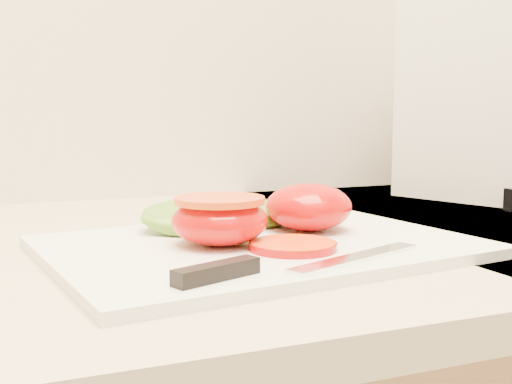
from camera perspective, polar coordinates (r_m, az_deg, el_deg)
name	(u,v)px	position (r m, az deg, el deg)	size (l,w,h in m)	color
cutting_board	(260,246)	(0.60, 0.37, -4.85)	(0.38, 0.28, 0.01)	white
tomato_half_dome	(309,207)	(0.65, 4.71, -1.32)	(0.09, 0.09, 0.05)	#C60000
tomato_half_cut	(220,219)	(0.58, -3.25, -2.39)	(0.09, 0.09, 0.04)	#C60000
tomato_slice_0	(293,246)	(0.56, 3.31, -4.79)	(0.07, 0.07, 0.01)	orange
lettuce_leaf_0	(208,217)	(0.66, -4.31, -2.19)	(0.14, 0.09, 0.03)	#5BA12A
lettuce_leaf_1	(246,213)	(0.68, -0.89, -1.92)	(0.11, 0.08, 0.02)	#5BA12A
knife	(276,266)	(0.49, 1.77, -6.57)	(0.23, 0.07, 0.01)	silver
appliance	(503,98)	(1.04, 21.08, 7.80)	(0.20, 0.25, 0.30)	silver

